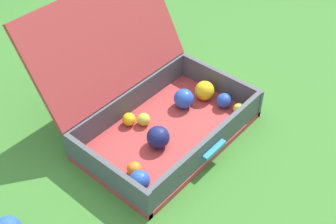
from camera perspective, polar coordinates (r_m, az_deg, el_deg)
name	(u,v)px	position (r m, az deg, el deg)	size (l,w,h in m)	color
ground_plane	(163,141)	(1.65, -0.59, -3.72)	(16.00, 16.00, 0.00)	#3D7A2D
open_suitcase	(153,104)	(1.64, -1.98, 0.98)	(0.64, 0.62, 0.48)	#B23838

